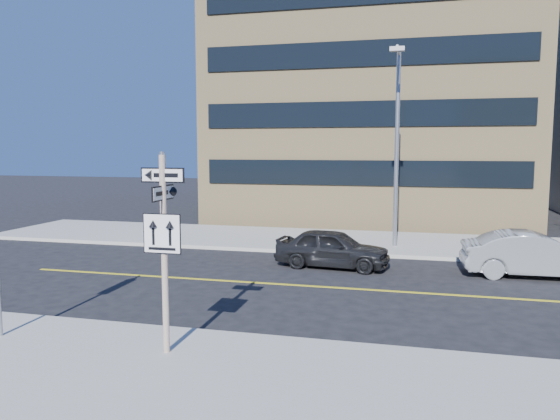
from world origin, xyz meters
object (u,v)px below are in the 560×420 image
(sign_pole, at_px, (164,241))
(streetlight_a, at_px, (397,136))
(parked_car_a, at_px, (332,248))
(parked_car_b, at_px, (534,255))

(sign_pole, height_order, streetlight_a, streetlight_a)
(parked_car_a, bearing_deg, sign_pole, 174.22)
(sign_pole, xyz_separation_m, parked_car_a, (1.97, 9.38, -1.74))
(parked_car_b, height_order, streetlight_a, streetlight_a)
(streetlight_a, bearing_deg, parked_car_a, -117.59)
(parked_car_b, bearing_deg, parked_car_a, 88.42)
(parked_car_b, distance_m, streetlight_a, 7.21)
(parked_car_a, relative_size, streetlight_a, 0.51)
(parked_car_a, relative_size, parked_car_b, 0.89)
(sign_pole, height_order, parked_car_a, sign_pole)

